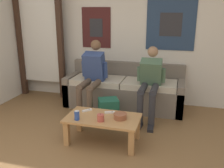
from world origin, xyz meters
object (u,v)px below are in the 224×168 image
object	(u,v)px
person_seated_teen	(150,81)
game_controller_near_left	(110,112)
game_controller_near_right	(87,110)
backpack	(109,111)
drink_can_blue	(77,115)
pillar_candle	(101,118)
couch	(124,91)
person_seated_adult	(92,75)
ceramic_bowl	(120,116)
coffee_table	(103,122)

from	to	relation	value
person_seated_teen	game_controller_near_left	distance (m)	0.97
game_controller_near_left	game_controller_near_right	world-z (taller)	same
backpack	drink_can_blue	size ratio (longest dim) A/B	3.13
pillar_candle	game_controller_near_right	xyz separation A→B (m)	(-0.28, 0.26, -0.03)
couch	game_controller_near_left	xyz separation A→B (m)	(0.07, -1.22, 0.09)
person_seated_adult	pillar_candle	world-z (taller)	person_seated_adult
drink_can_blue	game_controller_near_right	distance (m)	0.31
person_seated_teen	game_controller_near_left	bearing A→B (deg)	-117.90
person_seated_teen	drink_can_blue	bearing A→B (deg)	-124.53
person_seated_adult	couch	bearing A→B (deg)	39.40
ceramic_bowl	drink_can_blue	xyz separation A→B (m)	(-0.53, -0.18, 0.02)
couch	drink_can_blue	bearing A→B (deg)	-100.31
coffee_table	ceramic_bowl	bearing A→B (deg)	2.13
coffee_table	game_controller_near_left	world-z (taller)	game_controller_near_left
backpack	game_controller_near_right	distance (m)	0.55
person_seated_adult	game_controller_near_left	xyz separation A→B (m)	(0.55, -0.82, -0.30)
person_seated_teen	ceramic_bowl	xyz separation A→B (m)	(-0.26, -0.96, -0.23)
ceramic_bowl	pillar_candle	world-z (taller)	pillar_candle
couch	person_seated_adult	world-z (taller)	person_seated_adult
coffee_table	game_controller_near_right	xyz separation A→B (m)	(-0.27, 0.13, 0.08)
backpack	ceramic_bowl	distance (m)	0.73
coffee_table	person_seated_adult	xyz separation A→B (m)	(-0.49, 0.97, 0.38)
ceramic_bowl	backpack	bearing A→B (deg)	119.02
couch	ceramic_bowl	bearing A→B (deg)	-79.45
person_seated_teen	drink_can_blue	world-z (taller)	person_seated_teen
coffee_table	person_seated_adult	world-z (taller)	person_seated_adult
game_controller_near_right	person_seated_adult	bearing A→B (deg)	104.77
backpack	game_controller_near_left	bearing A→B (deg)	-71.59
backpack	drink_can_blue	world-z (taller)	drink_can_blue
couch	person_seated_teen	size ratio (longest dim) A/B	1.85
game_controller_near_left	ceramic_bowl	bearing A→B (deg)	-37.63
person_seated_teen	game_controller_near_right	bearing A→B (deg)	-132.26
drink_can_blue	pillar_candle	bearing A→B (deg)	7.60
couch	backpack	distance (m)	0.76
ceramic_bowl	game_controller_near_right	world-z (taller)	ceramic_bowl
couch	game_controller_near_right	distance (m)	1.26
couch	drink_can_blue	size ratio (longest dim) A/B	17.21
backpack	pillar_candle	size ratio (longest dim) A/B	3.67
pillar_candle	person_seated_teen	bearing A→B (deg)	66.52
ceramic_bowl	game_controller_near_left	size ratio (longest dim) A/B	1.23
coffee_table	ceramic_bowl	world-z (taller)	ceramic_bowl
ceramic_bowl	drink_can_blue	bearing A→B (deg)	-161.15
person_seated_adult	ceramic_bowl	bearing A→B (deg)	-52.81
person_seated_adult	game_controller_near_right	distance (m)	0.92
game_controller_near_left	game_controller_near_right	size ratio (longest dim) A/B	1.14
ceramic_bowl	person_seated_adult	bearing A→B (deg)	127.19
game_controller_near_left	game_controller_near_right	bearing A→B (deg)	-177.04
person_seated_adult	game_controller_near_right	xyz separation A→B (m)	(0.22, -0.84, -0.30)
backpack	pillar_candle	bearing A→B (deg)	-81.46
ceramic_bowl	pillar_candle	size ratio (longest dim) A/B	1.69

